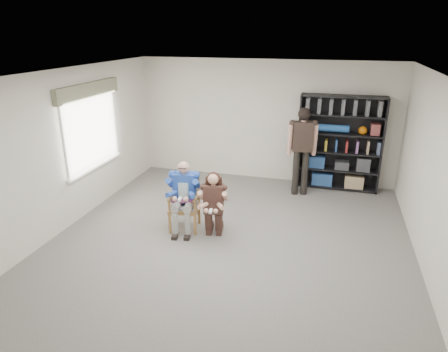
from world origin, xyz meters
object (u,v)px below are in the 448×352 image
(seated_man, at_px, (184,196))
(standing_man, at_px, (302,153))
(kneeling_woman, at_px, (213,205))
(bookshelf, at_px, (339,143))
(armchair, at_px, (184,204))

(seated_man, xyz_separation_m, standing_man, (1.84, 2.20, 0.31))
(seated_man, distance_m, kneeling_woman, 0.59)
(kneeling_woman, height_order, bookshelf, bookshelf)
(armchair, relative_size, seated_man, 0.77)
(standing_man, bearing_deg, seated_man, -141.81)
(kneeling_woman, bearing_deg, standing_man, 51.96)
(armchair, xyz_separation_m, standing_man, (1.84, 2.20, 0.46))
(standing_man, bearing_deg, bookshelf, 25.63)
(bookshelf, height_order, standing_man, bookshelf)
(bookshelf, xyz_separation_m, standing_man, (-0.76, -0.58, -0.10))
(standing_man, bearing_deg, kneeling_woman, -130.42)
(kneeling_woman, bearing_deg, armchair, 158.83)
(armchair, height_order, seated_man, seated_man)
(bookshelf, bearing_deg, armchair, -133.09)
(armchair, height_order, bookshelf, bookshelf)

